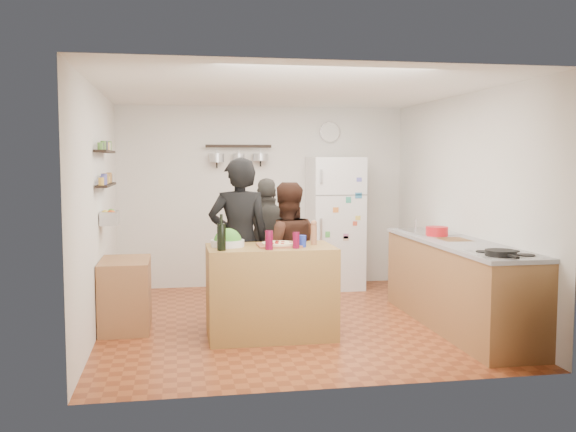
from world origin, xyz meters
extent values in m
plane|color=brown|center=(0.00, 0.00, 0.00)|extent=(4.20, 4.20, 0.00)
plane|color=white|center=(0.00, 0.00, 2.50)|extent=(4.20, 4.20, 0.00)
plane|color=silver|center=(0.00, 2.10, 1.25)|extent=(4.00, 0.00, 4.00)
plane|color=silver|center=(-2.00, 0.00, 1.25)|extent=(0.00, 4.20, 4.20)
plane|color=silver|center=(2.00, 0.00, 1.25)|extent=(0.00, 4.20, 4.20)
cube|color=olive|center=(-0.29, -0.55, 0.46)|extent=(1.25, 0.72, 0.91)
cube|color=brown|center=(-0.21, -0.57, 0.92)|extent=(0.42, 0.34, 0.02)
cylinder|color=#D3B68B|center=(-0.21, -0.57, 0.94)|extent=(0.34, 0.34, 0.02)
cylinder|color=silver|center=(-0.71, -0.50, 0.94)|extent=(0.33, 0.33, 0.07)
cylinder|color=black|center=(-0.79, -0.77, 1.04)|extent=(0.08, 0.08, 0.25)
cylinder|color=#5D0724|center=(-0.34, -0.79, 1.00)|extent=(0.08, 0.08, 0.18)
cylinder|color=maroon|center=(-0.07, -0.75, 0.99)|extent=(0.07, 0.07, 0.16)
cylinder|color=#8E5A3B|center=(0.16, -0.50, 1.01)|extent=(0.06, 0.06, 0.20)
cylinder|color=navy|center=(0.01, -0.67, 0.97)|extent=(0.07, 0.07, 0.12)
imported|color=black|center=(-0.55, -0.04, 0.89)|extent=(0.67, 0.45, 1.79)
imported|color=black|center=(-0.06, -0.11, 0.76)|extent=(0.75, 0.58, 1.53)
imported|color=#302E2B|center=(-0.17, 0.42, 0.78)|extent=(0.96, 0.51, 1.56)
cube|color=#9E7042|center=(1.70, -0.55, 0.45)|extent=(0.63, 2.63, 0.90)
cube|color=white|center=(1.70, -1.50, 0.91)|extent=(0.60, 0.62, 0.02)
cylinder|color=black|center=(1.60, -1.61, 0.95)|extent=(0.27, 0.27, 0.05)
cube|color=silver|center=(1.70, 0.30, 0.92)|extent=(0.50, 0.80, 0.03)
cube|color=#956336|center=(1.70, -0.42, 0.91)|extent=(0.30, 0.40, 0.02)
cylinder|color=red|center=(1.65, -0.09, 0.97)|extent=(0.25, 0.25, 0.10)
cube|color=white|center=(0.95, 1.75, 0.90)|extent=(0.70, 0.68, 1.80)
cylinder|color=silver|center=(0.95, 2.08, 2.15)|extent=(0.30, 0.03, 0.30)
cube|color=black|center=(-1.93, 0.20, 1.50)|extent=(0.12, 1.00, 0.02)
cube|color=black|center=(-1.93, 0.20, 1.85)|extent=(0.12, 1.00, 0.02)
cube|color=silver|center=(-1.90, 0.20, 1.15)|extent=(0.18, 0.35, 0.14)
cube|color=#A27244|center=(-1.74, -0.01, 0.36)|extent=(0.50, 0.80, 0.73)
cube|color=black|center=(-0.35, 2.00, 1.95)|extent=(0.90, 0.04, 0.04)
camera|label=1|loc=(-1.22, -6.78, 1.76)|focal=40.00mm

